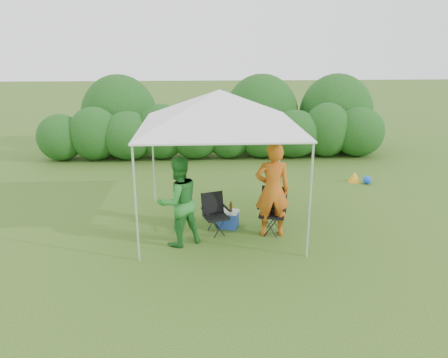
{
  "coord_description": "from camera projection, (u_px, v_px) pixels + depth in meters",
  "views": [
    {
      "loc": [
        -0.38,
        -8.0,
        3.74
      ],
      "look_at": [
        0.08,
        0.4,
        1.05
      ],
      "focal_mm": 35.0,
      "sensor_mm": 36.0,
      "label": 1
    }
  ],
  "objects": [
    {
      "name": "cooler",
      "position": [
        228.0,
        219.0,
        9.08
      ],
      "size": [
        0.51,
        0.44,
        0.37
      ],
      "rotation": [
        0.0,
        0.0,
        -0.33
      ],
      "color": "#2448A6",
      "rests_on": "ground"
    },
    {
      "name": "woman",
      "position": [
        178.0,
        202.0,
        8.14
      ],
      "size": [
        1.04,
        0.97,
        1.72
      ],
      "primitive_type": "imported",
      "rotation": [
        0.0,
        0.0,
        3.65
      ],
      "color": "#297E2E",
      "rests_on": "ground"
    },
    {
      "name": "hedge",
      "position": [
        216.0,
        133.0,
        14.23
      ],
      "size": [
        11.35,
        1.53,
        1.8
      ],
      "color": "#1E5119",
      "rests_on": "ground"
    },
    {
      "name": "lawn_toy",
      "position": [
        358.0,
        178.0,
        11.95
      ],
      "size": [
        0.57,
        0.48,
        0.29
      ],
      "color": "orange",
      "rests_on": "ground"
    },
    {
      "name": "man",
      "position": [
        272.0,
        190.0,
        8.5
      ],
      "size": [
        0.7,
        0.47,
        1.89
      ],
      "primitive_type": "imported",
      "rotation": [
        0.0,
        0.0,
        3.12
      ],
      "color": "#BE5715",
      "rests_on": "ground"
    },
    {
      "name": "chair_left",
      "position": [
        215.0,
        211.0,
        8.77
      ],
      "size": [
        0.6,
        0.57,
        0.81
      ],
      "rotation": [
        0.0,
        0.0,
        0.32
      ],
      "color": "black",
      "rests_on": "ground"
    },
    {
      "name": "chair_right",
      "position": [
        273.0,
        207.0,
        8.8
      ],
      "size": [
        0.66,
        0.63,
        0.91
      ],
      "rotation": [
        0.0,
        0.0,
        -0.28
      ],
      "color": "black",
      "rests_on": "ground"
    },
    {
      "name": "ground",
      "position": [
        221.0,
        235.0,
        8.77
      ],
      "size": [
        70.0,
        70.0,
        0.0
      ],
      "primitive_type": "plane",
      "color": "#42651F"
    },
    {
      "name": "bottle",
      "position": [
        231.0,
        206.0,
        8.95
      ],
      "size": [
        0.06,
        0.06,
        0.23
      ],
      "primitive_type": "cylinder",
      "color": "#592D0C",
      "rests_on": "cooler"
    },
    {
      "name": "canopy",
      "position": [
        220.0,
        109.0,
        8.5
      ],
      "size": [
        3.1,
        3.1,
        2.83
      ],
      "color": "silver",
      "rests_on": "ground"
    }
  ]
}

